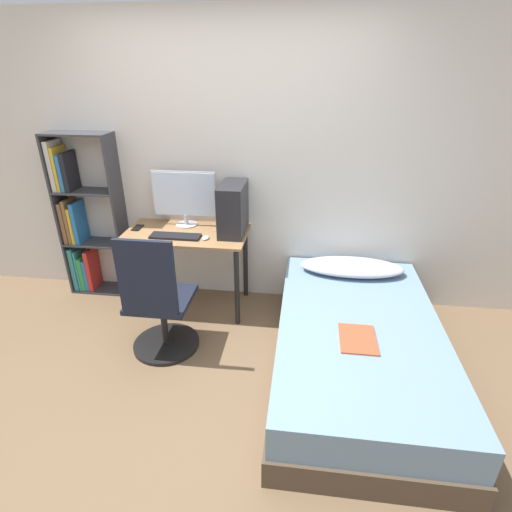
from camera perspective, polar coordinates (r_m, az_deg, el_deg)
The scene contains 13 objects.
ground_plane at distance 2.91m, azimuth -8.94°, elevation -20.17°, with size 14.00×14.00×0.00m, color brown.
wall_back at distance 3.61m, azimuth -3.72°, elevation 12.50°, with size 8.00×0.05×2.50m.
desk at distance 3.60m, azimuth -9.86°, elevation 1.60°, with size 1.08×0.58×0.74m.
bookshelf at distance 4.14m, azimuth -23.63°, elevation 4.34°, with size 0.59×0.25×1.55m.
office_chair at distance 3.15m, azimuth -13.68°, elevation -7.40°, with size 0.53×0.53×1.03m.
bed at distance 3.07m, azimuth 14.20°, elevation -12.48°, with size 1.17×2.03×0.43m.
pillow at distance 3.57m, azimuth 13.52°, elevation -1.53°, with size 0.89×0.36×0.11m.
magazine at distance 2.78m, azimuth 14.34°, elevation -11.40°, with size 0.24×0.32×0.01m.
monitor at distance 3.64m, azimuth -10.19°, elevation 8.37°, with size 0.58×0.20×0.50m.
keyboard at distance 3.47m, azimuth -11.46°, elevation 2.79°, with size 0.43×0.14×0.02m.
pc_tower at distance 3.44m, azimuth -3.31°, elevation 6.75°, with size 0.21×0.42×0.43m.
mouse at distance 3.39m, azimuth -7.22°, elevation 2.60°, with size 0.06×0.09×0.02m.
phone at distance 3.75m, azimuth -16.56°, elevation 3.90°, with size 0.07×0.14×0.01m.
Camera 1 is at (0.68, -1.92, 2.07)m, focal length 28.00 mm.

